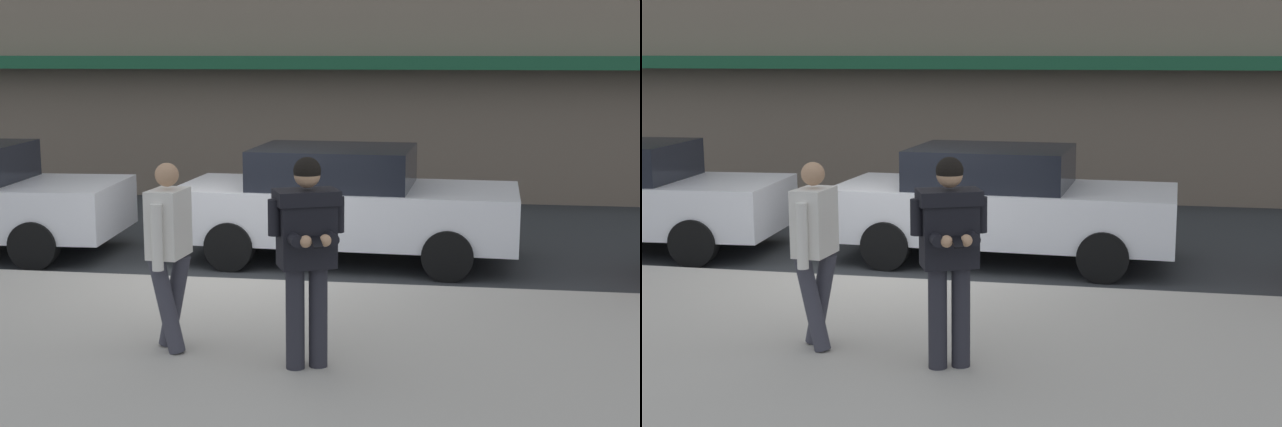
{
  "view_description": "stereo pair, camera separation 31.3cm",
  "coord_description": "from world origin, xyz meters",
  "views": [
    {
      "loc": [
        2.66,
        -10.21,
        2.78
      ],
      "look_at": [
        1.61,
        -3.16,
        1.49
      ],
      "focal_mm": 50.0,
      "sensor_mm": 36.0,
      "label": 1
    },
    {
      "loc": [
        2.97,
        -10.16,
        2.78
      ],
      "look_at": [
        1.61,
        -3.16,
        1.49
      ],
      "focal_mm": 50.0,
      "sensor_mm": 36.0,
      "label": 2
    }
  ],
  "objects": [
    {
      "name": "ground_plane",
      "position": [
        0.0,
        0.0,
        0.0
      ],
      "size": [
        80.0,
        80.0,
        0.0
      ],
      "primitive_type": "plane",
      "color": "#2B2D30"
    },
    {
      "name": "sidewalk",
      "position": [
        1.0,
        -2.85,
        0.07
      ],
      "size": [
        32.0,
        5.3,
        0.14
      ],
      "primitive_type": "cube",
      "color": "#A8A399",
      "rests_on": "ground"
    },
    {
      "name": "curb_paint_line",
      "position": [
        1.0,
        0.05,
        0.0
      ],
      "size": [
        28.0,
        0.12,
        0.01
      ],
      "primitive_type": "cube",
      "color": "silver",
      "rests_on": "ground"
    },
    {
      "name": "parked_sedan_mid",
      "position": [
        1.24,
        1.51,
        0.79
      ],
      "size": [
        4.58,
        2.08,
        1.54
      ],
      "color": "silver",
      "rests_on": "ground"
    },
    {
      "name": "man_texting_on_phone",
      "position": [
        1.49,
        -3.08,
        1.25
      ],
      "size": [
        0.61,
        0.65,
        1.81
      ],
      "color": "#23232B",
      "rests_on": "sidewalk"
    },
    {
      "name": "pedestrian_in_light_coat",
      "position": [
        0.2,
        -2.78,
        1.11
      ],
      "size": [
        0.35,
        0.6,
        1.7
      ],
      "color": "#33333D",
      "rests_on": "sidewalk"
    }
  ]
}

